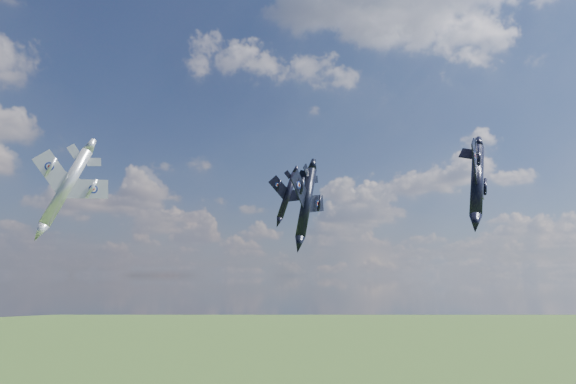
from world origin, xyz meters
TOP-DOWN VIEW (x-y plane):
  - jet_lead_navy at (6.41, 10.19)m, footprint 15.74×18.09m
  - jet_right_navy at (18.44, -10.38)m, footprint 17.38×19.68m
  - jet_high_navy at (23.47, 34.97)m, footprint 13.95×15.98m
  - jet_left_silver at (-24.80, 20.14)m, footprint 14.26×16.94m

SIDE VIEW (x-z plane):
  - jet_lead_navy at x=6.41m, z-range 76.31..82.94m
  - jet_left_silver at x=-24.80m, z-range 76.38..83.59m
  - jet_right_navy at x=18.44m, z-range 77.06..86.04m
  - jet_high_navy at x=23.47m, z-range 82.12..87.87m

